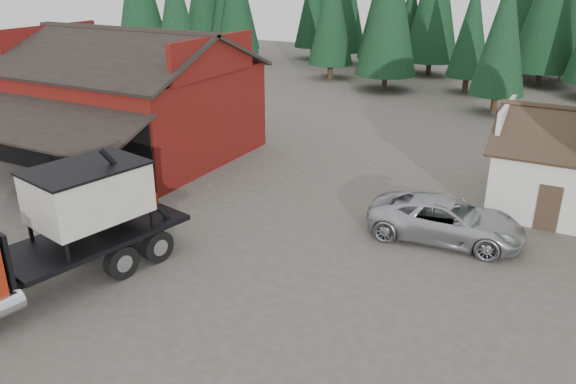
% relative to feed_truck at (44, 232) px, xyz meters
% --- Properties ---
extents(ground, '(120.00, 120.00, 0.00)m').
position_rel_feed_truck_xyz_m(ground, '(2.78, 2.97, -2.15)').
color(ground, '#4E483E').
rests_on(ground, ground).
extents(red_barn, '(12.80, 13.63, 7.18)m').
position_rel_feed_truck_xyz_m(red_barn, '(-8.22, 12.87, 0.54)').
color(red_barn, '#611710').
rests_on(red_barn, ground).
extents(conifer_backdrop, '(76.00, 16.00, 16.00)m').
position_rel_feed_truck_xyz_m(conifer_backdrop, '(2.78, 44.97, -2.15)').
color(conifer_backdrop, black).
rests_on(conifer_backdrop, ground).
extents(near_pine_a, '(4.40, 4.40, 11.40)m').
position_rel_feed_truck_xyz_m(near_pine_a, '(-19.22, 30.97, 4.24)').
color(near_pine_a, '#382619').
rests_on(near_pine_a, ground).
extents(near_pine_b, '(3.96, 3.96, 10.40)m').
position_rel_feed_truck_xyz_m(near_pine_b, '(8.78, 32.97, 3.74)').
color(near_pine_b, '#382619').
rests_on(near_pine_b, ground).
extents(near_pine_d, '(5.28, 5.28, 13.40)m').
position_rel_feed_truck_xyz_m(near_pine_d, '(-1.22, 36.97, 5.24)').
color(near_pine_d, '#382619').
rests_on(near_pine_d, ground).
extents(feed_truck, '(4.68, 10.53, 4.60)m').
position_rel_feed_truck_xyz_m(feed_truck, '(0.00, 0.00, 0.00)').
color(feed_truck, black).
rests_on(feed_truck, ground).
extents(silver_car, '(6.30, 3.30, 1.69)m').
position_rel_feed_truck_xyz_m(silver_car, '(10.78, 10.17, -1.31)').
color(silver_car, '#B1B2B9').
rests_on(silver_car, ground).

